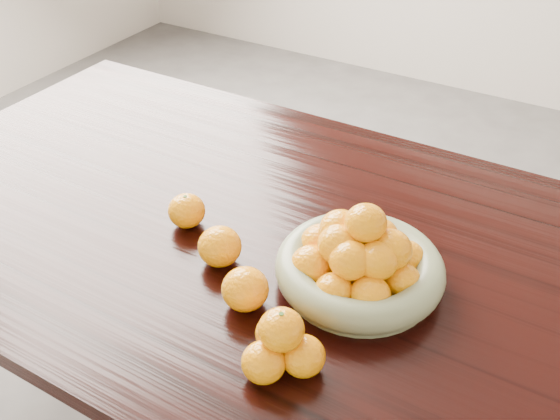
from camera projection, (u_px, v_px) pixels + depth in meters
The scene contains 6 objects.
dining_table at pixel (305, 277), 1.30m from camera, with size 2.00×1.00×0.75m.
fruit_bowl at pixel (359, 261), 1.13m from camera, with size 0.31×0.31×0.17m.
orange_pyramid at pixel (281, 345), 0.97m from camera, with size 0.13×0.13×0.11m.
loose_orange_0 at pixel (187, 211), 1.28m from camera, with size 0.08×0.08×0.07m, color #FF9E07.
loose_orange_1 at pixel (220, 246), 1.18m from camera, with size 0.08×0.08×0.08m, color #FF9E07.
loose_orange_2 at pixel (245, 289), 1.08m from camera, with size 0.08×0.08×0.08m, color #FF9E07.
Camera 1 is at (0.44, -0.86, 1.54)m, focal length 40.00 mm.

